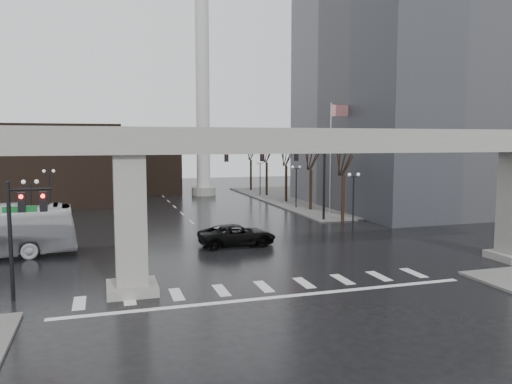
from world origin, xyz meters
The scene contains 22 objects.
ground centered at (0.00, 0.00, 0.00)m, with size 160.00×160.00×0.00m, color black.
sidewalk_ne centered at (26.00, 36.00, 0.07)m, with size 28.00×36.00×0.15m, color slate.
elevated_guideway centered at (1.26, 0.00, 6.88)m, with size 48.00×2.60×8.70m.
office_tower centered at (28.00, 26.00, 21.00)m, with size 22.00×26.00×42.00m, color slate.
building_far_left centered at (-14.00, 42.00, 5.00)m, with size 16.00×14.00×10.00m, color black.
building_far_mid centered at (-2.00, 52.00, 4.00)m, with size 10.00×10.00×8.00m, color black.
smokestack centered at (6.00, 46.00, 13.35)m, with size 3.60×3.60×30.00m.
signal_mast_arm centered at (8.99, 18.80, 5.83)m, with size 12.12×0.43×8.00m.
signal_left_pole centered at (-12.25, 0.50, 4.07)m, with size 2.30×0.30×6.00m.
flagpole_assembly centered at (15.29, 22.00, 7.53)m, with size 2.06×0.12×12.00m.
lamp_right_0 centered at (13.50, 14.00, 3.47)m, with size 1.22×0.32×5.11m.
lamp_right_1 centered at (13.50, 28.00, 3.47)m, with size 1.22×0.32×5.11m.
lamp_right_2 centered at (13.50, 42.00, 3.47)m, with size 1.22×0.32×5.11m.
lamp_left_0 centered at (-13.50, 14.00, 3.47)m, with size 1.22×0.32×5.11m.
lamp_left_1 centered at (-13.50, 28.00, 3.47)m, with size 1.22×0.32×5.11m.
lamp_left_2 centered at (-13.50, 42.00, 3.47)m, with size 1.22×0.32×5.11m.
tree_right_0 centered at (14.53, 18.02, 2.79)m, with size 1.09×1.58×7.50m.
tree_right_1 centered at (14.53, 26.02, 2.85)m, with size 1.09×1.61×7.67m.
tree_right_2 centered at (14.53, 34.02, 2.91)m, with size 1.10×1.63×7.85m.
tree_right_3 centered at (14.53, 42.02, 2.98)m, with size 1.11×1.66×8.02m.
tree_right_4 centered at (14.53, 50.02, 3.04)m, with size 1.12×1.69×8.19m.
pickup_truck centered at (1.42, 9.87, 0.82)m, with size 2.73×5.93×1.65m, color black.
Camera 1 is at (-8.34, -26.47, 8.00)m, focal length 35.00 mm.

